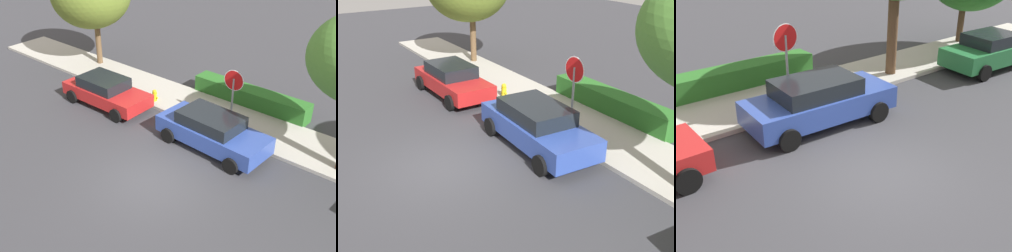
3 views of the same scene
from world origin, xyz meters
TOP-DOWN VIEW (x-y plane):
  - ground_plane at (0.00, 0.00)m, footprint 60.00×60.00m
  - sidewalk_curb at (0.00, 5.44)m, footprint 32.00×2.71m
  - stop_sign at (0.25, 4.66)m, footprint 0.88×0.08m
  - parked_car_blue at (0.37, 3.12)m, footprint 4.62×2.18m
  - parked_car_red at (-5.55, 2.93)m, footprint 4.38×2.03m
  - fire_hydrant at (-3.91, 4.52)m, footprint 0.30×0.22m
  - front_yard_hedge at (-0.30, 7.20)m, footprint 5.76×0.92m

SIDE VIEW (x-z plane):
  - ground_plane at x=0.00m, z-range 0.00..0.00m
  - sidewalk_curb at x=0.00m, z-range 0.00..0.14m
  - fire_hydrant at x=-3.91m, z-range 0.00..0.72m
  - front_yard_hedge at x=-0.30m, z-range 0.00..0.90m
  - parked_car_red at x=-5.55m, z-range 0.03..1.41m
  - parked_car_blue at x=0.37m, z-range 0.03..1.51m
  - stop_sign at x=0.25m, z-range 0.55..3.35m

